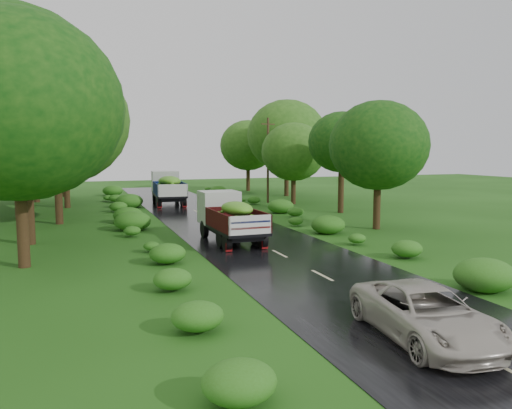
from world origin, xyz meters
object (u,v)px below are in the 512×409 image
truck_near (229,215)px  truck_far (168,186)px  utility_pole (268,159)px  car (426,313)px

truck_near → truck_far: size_ratio=0.87×
truck_near → utility_pole: bearing=61.7°
truck_far → utility_pole: size_ratio=0.90×
truck_near → car: 13.95m
truck_near → utility_pole: utility_pole is taller
truck_near → utility_pole: size_ratio=0.79×
truck_near → car: truck_near is taller
truck_near → utility_pole: 18.63m
car → truck_far: bearing=97.2°
car → utility_pole: (7.75, 30.37, 3.07)m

